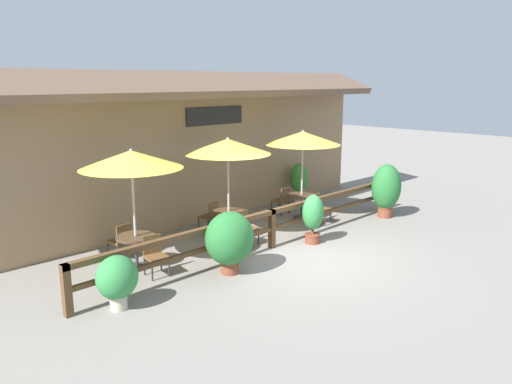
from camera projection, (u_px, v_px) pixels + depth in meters
name	position (u px, v px, depth m)	size (l,w,h in m)	color
ground_plane	(305.00, 258.00, 11.43)	(60.00, 60.00, 0.00)	gray
building_facade	(191.00, 147.00, 13.78)	(14.28, 1.49, 4.23)	#997A56
patio_railing	(272.00, 220.00, 12.00)	(10.40, 0.14, 0.95)	brown
patio_umbrella_near	(131.00, 160.00, 10.36)	(2.16, 2.16, 2.60)	#B7B2A8
dining_table_near	(136.00, 242.00, 10.75)	(0.84, 0.84, 0.71)	#4C3826
chair_near_streetside	(155.00, 254.00, 10.33)	(0.48, 0.48, 0.84)	brown
chair_near_wallside	(121.00, 239.00, 11.26)	(0.46, 0.46, 0.84)	brown
patio_umbrella_middle	(228.00, 147.00, 12.40)	(2.16, 2.16, 2.60)	#B7B2A8
dining_table_middle	(229.00, 216.00, 12.79)	(0.84, 0.84, 0.71)	#4C3826
chair_middle_streetside	(246.00, 226.00, 12.28)	(0.45, 0.45, 0.84)	brown
chair_middle_wallside	(211.00, 215.00, 13.29)	(0.49, 0.49, 0.84)	brown
patio_umbrella_far	(303.00, 138.00, 14.22)	(2.16, 2.16, 2.60)	#B7B2A8
dining_table_far	(302.00, 200.00, 14.61)	(0.84, 0.84, 0.71)	#4C3826
chair_far_streetside	(320.00, 207.00, 14.13)	(0.50, 0.50, 0.84)	brown
chair_far_wallside	(282.00, 199.00, 15.06)	(0.45, 0.45, 0.84)	brown
potted_plant_corner_fern	(117.00, 279.00, 8.75)	(0.76, 0.68, 1.00)	#B7AD99
potted_plant_broad_leaf	(386.00, 188.00, 14.67)	(0.92, 0.83, 1.59)	brown
potted_plant_small_flowering	(230.00, 239.00, 10.37)	(1.07, 0.96, 1.33)	brown
potted_plant_entrance_palm	(313.00, 216.00, 12.33)	(0.57, 0.51, 1.24)	brown
potted_plant_tall_tropical	(299.00, 180.00, 16.48)	(0.62, 0.56, 1.32)	#B7AD99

